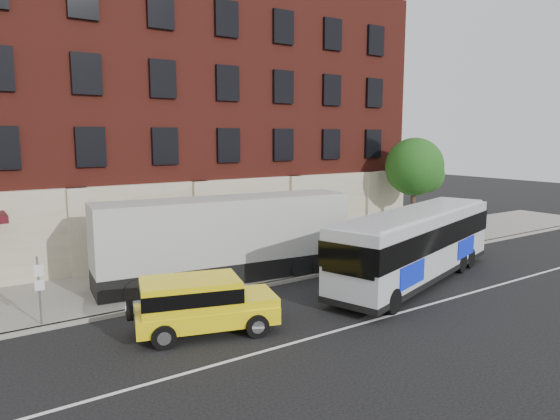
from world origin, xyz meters
TOP-DOWN VIEW (x-y plane):
  - ground at (0.00, 0.00)m, footprint 120.00×120.00m
  - sidewalk at (0.00, 9.00)m, footprint 60.00×6.00m
  - kerb at (0.00, 6.00)m, footprint 60.00×0.25m
  - lane_line at (0.00, 0.50)m, footprint 60.00×0.12m
  - building at (-0.01, 16.92)m, footprint 30.00×12.10m
  - sign_pole at (-8.50, 6.15)m, footprint 0.30×0.20m
  - street_tree at (13.54, 9.48)m, footprint 3.60×3.60m
  - city_bus at (6.30, 2.97)m, footprint 11.91×5.84m
  - yellow_suv at (-4.22, 2.89)m, footprint 4.98×3.08m
  - shipping_container at (-0.70, 7.60)m, footprint 11.50×3.54m

SIDE VIEW (x-z plane):
  - ground at x=0.00m, z-range 0.00..0.00m
  - lane_line at x=0.00m, z-range 0.00..0.01m
  - sidewalk at x=0.00m, z-range 0.00..0.15m
  - kerb at x=0.00m, z-range 0.00..0.15m
  - yellow_suv at x=-4.22m, z-range 0.14..1.99m
  - sign_pole at x=-8.50m, z-range 0.20..2.70m
  - city_bus at x=6.30m, z-range 0.17..3.37m
  - shipping_container at x=-0.70m, z-range -0.02..3.75m
  - street_tree at x=13.54m, z-range 1.31..7.51m
  - building at x=-0.01m, z-range 0.08..15.08m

